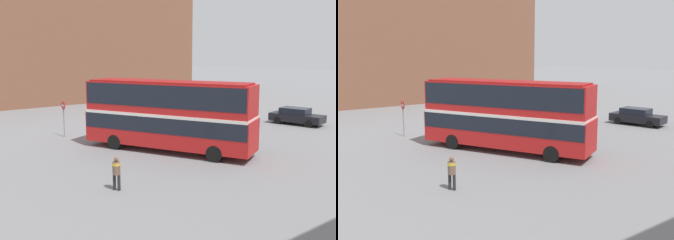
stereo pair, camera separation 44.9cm
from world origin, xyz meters
The scene contains 6 objects.
ground_plane centered at (0.00, 0.00, 0.00)m, with size 240.00×240.00×0.00m, color slate.
building_row_left centered at (-28.55, 5.80, 7.86)m, with size 10.35×37.17×15.71m.
double_decker_bus centered at (1.90, -0.10, 2.62)m, with size 11.29×7.22×4.59m.
pedestrian_foreground centered at (6.31, -6.56, 0.97)m, with size 0.54×0.54×1.59m.
parked_car_kerb_far centered at (1.30, 14.96, 0.76)m, with size 4.92×2.83×1.49m.
no_entry_sign centered at (-6.46, -3.66, 1.85)m, with size 0.65×0.08×2.75m.
Camera 1 is at (21.71, -15.45, 6.38)m, focal length 42.00 mm.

